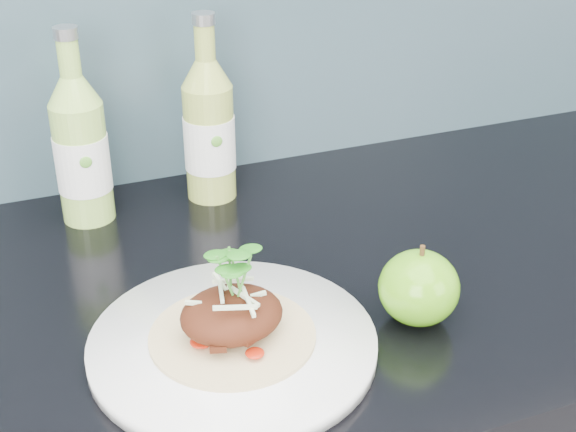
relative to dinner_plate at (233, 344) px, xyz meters
name	(u,v)px	position (x,y,z in m)	size (l,w,h in m)	color
dinner_plate	(233,344)	(0.00, 0.00, 0.00)	(0.34, 0.34, 0.02)	white
pork_taco	(232,312)	(0.00, 0.00, 0.04)	(0.16, 0.16, 0.10)	tan
green_apple	(419,288)	(0.19, -0.02, 0.03)	(0.10, 0.10, 0.09)	#36910F
cider_bottle_left	(81,150)	(-0.08, 0.32, 0.08)	(0.08, 0.08, 0.24)	#99C853
cider_bottle_right	(209,130)	(0.08, 0.32, 0.08)	(0.07, 0.07, 0.24)	#9EB149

